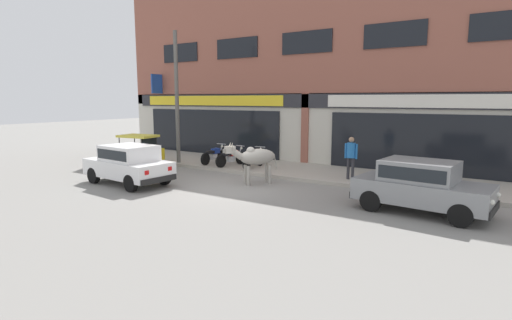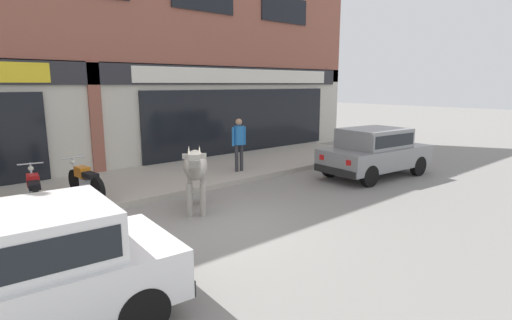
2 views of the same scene
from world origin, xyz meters
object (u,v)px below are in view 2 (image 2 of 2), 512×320
Objects in this scene: car_0 at (375,150)px; pedestrian at (239,139)px; car_1 at (12,272)px; motorcycle_1 at (34,190)px; motorcycle_2 at (85,181)px; cow at (195,167)px.

pedestrian reaches higher than car_0.
car_0 is 9.99m from car_1.
motorcycle_1 is 0.99× the size of motorcycle_2.
car_0 is at bearing 11.01° from car_1.
motorcycle_2 is (1.11, 0.16, 0.00)m from motorcycle_1.
pedestrian reaches higher than car_1.
pedestrian is (2.89, 2.11, 0.12)m from cow.
motorcycle_2 is 1.13× the size of pedestrian.
motorcycle_1 is at bearing -172.02° from motorcycle_2.
motorcycle_2 is (2.33, 4.86, -0.29)m from car_1.
cow is 1.05× the size of motorcycle_1.
cow reaches higher than car_1.
car_0 and car_1 have the same top height.
motorcycle_1 is (-2.69, 2.14, -0.48)m from cow.
pedestrian is (6.81, 4.67, 0.31)m from car_1.
cow is at bearing -38.50° from motorcycle_1.
motorcycle_2 is at bearing 158.44° from car_0.
car_1 is at bearing -146.81° from cow.
cow is at bearing 33.19° from car_1.
motorcycle_1 is (-8.58, 2.79, -0.29)m from car_0.
cow is 4.68m from car_1.
car_0 is 2.06× the size of motorcycle_1.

